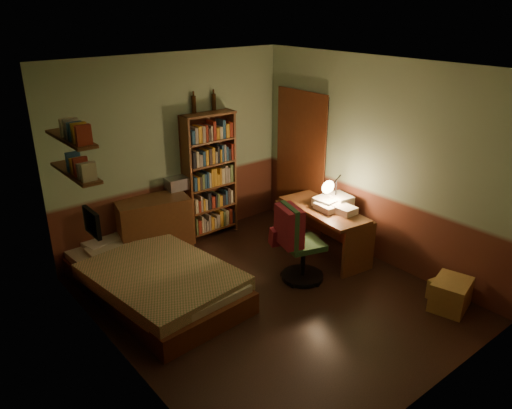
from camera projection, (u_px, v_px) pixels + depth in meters
floor at (270, 299)px, 5.77m from camera, size 3.50×4.00×0.02m
ceiling at (272, 67)px, 4.77m from camera, size 3.50×4.00×0.02m
wall_back at (174, 152)px, 6.71m from camera, size 3.50×0.02×2.60m
wall_left at (114, 241)px, 4.24m from camera, size 0.02×4.00×2.60m
wall_right at (376, 162)px, 6.30m from camera, size 0.02×4.00×2.60m
wall_front at (441, 267)px, 3.83m from camera, size 3.50×0.02×2.60m
doorway at (302, 162)px, 7.32m from camera, size 0.06×0.90×2.00m
door_trim at (300, 162)px, 7.30m from camera, size 0.02×0.98×2.08m
bed at (152, 267)px, 5.77m from camera, size 1.37×2.35×0.67m
dresser at (154, 228)px, 6.58m from camera, size 1.00×0.65×0.82m
mini_stereo at (177, 183)px, 6.75m from camera, size 0.31×0.25×0.16m
bookshelf at (210, 176)px, 7.02m from camera, size 0.78×0.29×1.80m
bottle_left at (194, 105)px, 6.63m from camera, size 0.07×0.07×0.23m
bottle_right at (214, 102)px, 6.82m from camera, size 0.07×0.07×0.22m
desk at (322, 232)px, 6.62m from camera, size 0.69×1.34×0.69m
paper_stack at (340, 200)px, 6.59m from camera, size 0.29×0.36×0.13m
desk_lamp at (336, 186)px, 6.52m from camera, size 0.17×0.17×0.51m
office_chair at (304, 243)px, 6.01m from camera, size 0.59×0.55×0.97m
red_jacket at (306, 182)px, 5.89m from camera, size 0.35×0.45×0.47m
wall_shelf_lower at (76, 173)px, 4.99m from camera, size 0.20×0.90×0.03m
wall_shelf_upper at (71, 139)px, 4.85m from camera, size 0.20×0.90×0.03m
framed_picture at (92, 223)px, 4.72m from camera, size 0.04×0.32×0.26m
cardboard_box_a at (451, 294)px, 5.54m from camera, size 0.53×0.47×0.34m
cardboard_box_b at (446, 290)px, 5.71m from camera, size 0.38×0.33×0.24m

